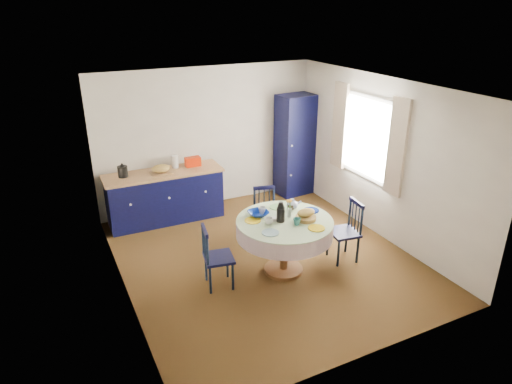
# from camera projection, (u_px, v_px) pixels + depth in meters

# --- Properties ---
(floor) EXTENTS (4.50, 4.50, 0.00)m
(floor) POSITION_uv_depth(u_px,v_px,m) (265.00, 258.00, 6.73)
(floor) COLOR black
(floor) RESTS_ON ground
(ceiling) EXTENTS (4.50, 4.50, 0.00)m
(ceiling) POSITION_uv_depth(u_px,v_px,m) (267.00, 87.00, 5.76)
(ceiling) COLOR white
(ceiling) RESTS_ON wall_back
(wall_back) EXTENTS (4.00, 0.02, 2.50)m
(wall_back) POSITION_uv_depth(u_px,v_px,m) (208.00, 138.00, 8.10)
(wall_back) COLOR beige
(wall_back) RESTS_ON floor
(wall_left) EXTENTS (0.02, 4.50, 2.50)m
(wall_left) POSITION_uv_depth(u_px,v_px,m) (117.00, 206.00, 5.43)
(wall_left) COLOR beige
(wall_left) RESTS_ON floor
(wall_right) EXTENTS (0.02, 4.50, 2.50)m
(wall_right) POSITION_uv_depth(u_px,v_px,m) (381.00, 159.00, 7.05)
(wall_right) COLOR beige
(wall_right) RESTS_ON floor
(window) EXTENTS (0.10, 1.74, 1.45)m
(window) POSITION_uv_depth(u_px,v_px,m) (367.00, 137.00, 7.18)
(window) COLOR white
(window) RESTS_ON wall_right
(kitchen_counter) EXTENTS (1.97, 0.65, 1.12)m
(kitchen_counter) POSITION_uv_depth(u_px,v_px,m) (165.00, 195.00, 7.74)
(kitchen_counter) COLOR black
(kitchen_counter) RESTS_ON floor
(pantry_cabinet) EXTENTS (0.72, 0.55, 1.93)m
(pantry_cabinet) POSITION_uv_depth(u_px,v_px,m) (295.00, 145.00, 8.68)
(pantry_cabinet) COLOR black
(pantry_cabinet) RESTS_ON floor
(dining_table) EXTENTS (1.31, 1.31, 1.07)m
(dining_table) POSITION_uv_depth(u_px,v_px,m) (285.00, 228.00, 6.16)
(dining_table) COLOR #573219
(dining_table) RESTS_ON floor
(chair_left) EXTENTS (0.43, 0.45, 0.87)m
(chair_left) POSITION_uv_depth(u_px,v_px,m) (216.00, 257.00, 5.92)
(chair_left) COLOR black
(chair_left) RESTS_ON floor
(chair_far) EXTENTS (0.46, 0.45, 0.85)m
(chair_far) POSITION_uv_depth(u_px,v_px,m) (266.00, 214.00, 7.11)
(chair_far) COLOR black
(chair_far) RESTS_ON floor
(chair_right) EXTENTS (0.43, 0.45, 0.91)m
(chair_right) POSITION_uv_depth(u_px,v_px,m) (346.00, 231.00, 6.55)
(chair_right) COLOR black
(chair_right) RESTS_ON floor
(mug_a) EXTENTS (0.11, 0.11, 0.09)m
(mug_a) POSITION_uv_depth(u_px,v_px,m) (269.00, 221.00, 5.99)
(mug_a) COLOR silver
(mug_a) RESTS_ON dining_table
(mug_b) EXTENTS (0.10, 0.10, 0.09)m
(mug_b) POSITION_uv_depth(u_px,v_px,m) (297.00, 222.00, 5.96)
(mug_b) COLOR #2C6D6B
(mug_b) RESTS_ON dining_table
(mug_c) EXTENTS (0.11, 0.11, 0.09)m
(mug_c) POSITION_uv_depth(u_px,v_px,m) (291.00, 207.00, 6.40)
(mug_c) COLOR black
(mug_c) RESTS_ON dining_table
(mug_d) EXTENTS (0.11, 0.11, 0.10)m
(mug_d) POSITION_uv_depth(u_px,v_px,m) (262.00, 210.00, 6.28)
(mug_d) COLOR silver
(mug_d) RESTS_ON dining_table
(cobalt_bowl) EXTENTS (0.28, 0.28, 0.07)m
(cobalt_bowl) POSITION_uv_depth(u_px,v_px,m) (258.00, 214.00, 6.22)
(cobalt_bowl) COLOR navy
(cobalt_bowl) RESTS_ON dining_table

